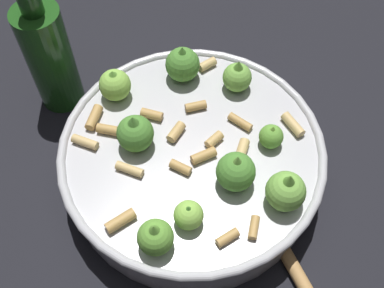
# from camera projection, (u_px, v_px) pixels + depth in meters

# --- Properties ---
(ground_plane) EXTENTS (2.40, 2.40, 0.00)m
(ground_plane) POSITION_uv_depth(u_px,v_px,m) (192.00, 174.00, 0.62)
(ground_plane) COLOR black
(cooking_pan) EXTENTS (0.32, 0.32, 0.12)m
(cooking_pan) POSITION_uv_depth(u_px,v_px,m) (192.00, 158.00, 0.58)
(cooking_pan) COLOR #B7B7BC
(cooking_pan) RESTS_ON ground
(olive_oil_bottle) EXTENTS (0.06, 0.06, 0.21)m
(olive_oil_bottle) POSITION_uv_depth(u_px,v_px,m) (49.00, 55.00, 0.62)
(olive_oil_bottle) COLOR #1E4C19
(olive_oil_bottle) RESTS_ON ground
(wooden_spoon) EXTENTS (0.05, 0.22, 0.02)m
(wooden_spoon) POSITION_uv_depth(u_px,v_px,m) (296.00, 272.00, 0.54)
(wooden_spoon) COLOR #B2844C
(wooden_spoon) RESTS_ON ground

